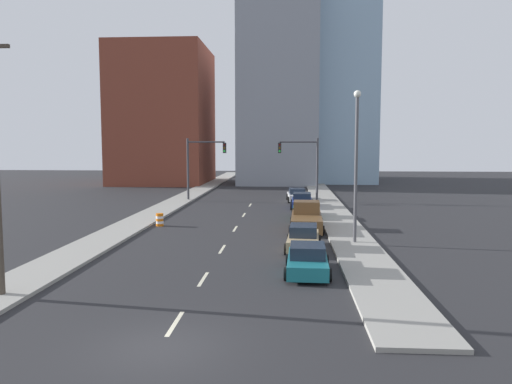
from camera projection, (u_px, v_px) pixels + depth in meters
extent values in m
plane|color=#262628|center=(160.00, 347.00, 15.13)|extent=(200.00, 200.00, 0.00)
cube|color=gray|center=(192.00, 194.00, 61.01)|extent=(2.83, 91.37, 0.17)
cube|color=gray|center=(322.00, 195.00, 59.99)|extent=(2.83, 91.37, 0.17)
cube|color=beige|center=(175.00, 323.00, 17.12)|extent=(0.16, 2.40, 0.01)
cube|color=beige|center=(203.00, 279.00, 22.73)|extent=(0.16, 2.40, 0.01)
cube|color=beige|center=(222.00, 249.00, 29.23)|extent=(0.16, 2.40, 0.01)
cube|color=beige|center=(235.00, 229.00, 36.26)|extent=(0.16, 2.40, 0.01)
cube|color=beige|center=(244.00, 215.00, 43.39)|extent=(0.16, 2.40, 0.01)
cube|color=beige|center=(250.00, 205.00, 50.41)|extent=(0.16, 2.40, 0.01)
cube|color=brown|center=(163.00, 116.00, 78.23)|extent=(14.00, 16.00, 21.02)
cube|color=gray|center=(279.00, 87.00, 80.57)|extent=(12.00, 20.00, 30.66)
cube|color=#8CADC6|center=(332.00, 60.00, 83.51)|extent=(13.00, 20.00, 40.25)
cylinder|color=#38383D|center=(188.00, 170.00, 53.78)|extent=(0.24, 0.24, 6.77)
cylinder|color=#38383D|center=(206.00, 142.00, 53.37)|extent=(4.00, 0.16, 0.16)
cube|color=black|center=(225.00, 148.00, 53.30)|extent=(0.34, 0.32, 1.10)
cylinder|color=#4C0C0C|center=(224.00, 145.00, 53.10)|extent=(0.22, 0.04, 0.22)
cylinder|color=#593F0C|center=(224.00, 148.00, 53.13)|extent=(0.22, 0.04, 0.22)
cylinder|color=#26E53F|center=(224.00, 151.00, 53.16)|extent=(0.22, 0.04, 0.22)
cylinder|color=#38383D|center=(317.00, 170.00, 52.88)|extent=(0.24, 0.24, 6.77)
cylinder|color=#38383D|center=(299.00, 142.00, 52.72)|extent=(4.00, 0.16, 0.16)
cube|color=black|center=(280.00, 148.00, 52.91)|extent=(0.34, 0.32, 1.10)
cylinder|color=#4C0C0C|center=(280.00, 145.00, 52.71)|extent=(0.22, 0.04, 0.22)
cylinder|color=#593F0C|center=(280.00, 148.00, 52.74)|extent=(0.22, 0.04, 0.22)
cylinder|color=#26E53F|center=(280.00, 151.00, 52.78)|extent=(0.22, 0.04, 0.22)
cylinder|color=orange|center=(160.00, 225.00, 37.49)|extent=(0.56, 0.56, 0.19)
cylinder|color=white|center=(160.00, 222.00, 37.47)|extent=(0.56, 0.56, 0.19)
cylinder|color=orange|center=(160.00, 220.00, 37.45)|extent=(0.56, 0.56, 0.19)
cylinder|color=white|center=(160.00, 217.00, 37.43)|extent=(0.56, 0.56, 0.19)
cylinder|color=orange|center=(160.00, 215.00, 37.42)|extent=(0.56, 0.56, 0.19)
cylinder|color=#4C4C51|center=(356.00, 172.00, 30.13)|extent=(0.20, 0.20, 8.90)
sphere|color=white|center=(357.00, 94.00, 29.68)|extent=(0.44, 0.44, 0.44)
cube|color=#196B75|center=(307.00, 263.00, 23.71)|extent=(1.98, 4.50, 0.64)
cube|color=#1E2838|center=(308.00, 251.00, 23.65)|extent=(1.69, 2.05, 0.59)
cylinder|color=black|center=(288.00, 260.00, 25.19)|extent=(0.24, 0.62, 0.61)
cylinder|color=black|center=(326.00, 261.00, 25.01)|extent=(0.24, 0.62, 0.61)
cylinder|color=black|center=(286.00, 274.00, 22.46)|extent=(0.24, 0.62, 0.61)
cylinder|color=black|center=(329.00, 275.00, 22.28)|extent=(0.24, 0.62, 0.61)
cube|color=tan|center=(303.00, 241.00, 29.00)|extent=(2.00, 4.71, 0.67)
cube|color=#1E2838|center=(303.00, 230.00, 28.94)|extent=(1.65, 2.16, 0.62)
cylinder|color=black|center=(289.00, 239.00, 30.54)|extent=(0.25, 0.65, 0.64)
cylinder|color=black|center=(319.00, 240.00, 30.33)|extent=(0.25, 0.65, 0.64)
cylinder|color=black|center=(286.00, 249.00, 27.71)|extent=(0.25, 0.65, 0.64)
cylinder|color=black|center=(319.00, 250.00, 27.50)|extent=(0.25, 0.65, 0.64)
cube|color=brown|center=(306.00, 222.00, 35.51)|extent=(2.29, 6.02, 0.92)
cube|color=brown|center=(307.00, 207.00, 36.31)|extent=(1.91, 1.84, 0.90)
cylinder|color=black|center=(292.00, 222.00, 37.48)|extent=(0.24, 0.66, 0.66)
cylinder|color=black|center=(321.00, 222.00, 37.27)|extent=(0.24, 0.66, 0.66)
cylinder|color=black|center=(290.00, 230.00, 33.82)|extent=(0.24, 0.66, 0.66)
cylinder|color=black|center=(323.00, 231.00, 33.61)|extent=(0.24, 0.66, 0.66)
cube|color=#1E6033|center=(305.00, 212.00, 41.35)|extent=(1.99, 4.58, 0.63)
cube|color=#1E2838|center=(305.00, 205.00, 41.29)|extent=(1.70, 2.08, 0.59)
cylinder|color=black|center=(293.00, 212.00, 42.80)|extent=(0.24, 0.67, 0.67)
cylinder|color=black|center=(316.00, 212.00, 42.73)|extent=(0.24, 0.67, 0.67)
cylinder|color=black|center=(294.00, 217.00, 40.01)|extent=(0.24, 0.67, 0.67)
cylinder|color=black|center=(319.00, 217.00, 39.93)|extent=(0.24, 0.67, 0.67)
cube|color=navy|center=(302.00, 203.00, 47.90)|extent=(1.98, 4.63, 0.66)
cube|color=#1E2838|center=(302.00, 196.00, 47.84)|extent=(1.70, 2.10, 0.62)
cylinder|color=black|center=(292.00, 203.00, 49.41)|extent=(0.23, 0.71, 0.70)
cylinder|color=black|center=(312.00, 203.00, 49.24)|extent=(0.23, 0.71, 0.70)
cylinder|color=black|center=(292.00, 206.00, 46.58)|extent=(0.23, 0.71, 0.70)
cylinder|color=black|center=(313.00, 206.00, 46.42)|extent=(0.23, 0.71, 0.70)
cube|color=silver|center=(297.00, 197.00, 53.73)|extent=(2.09, 4.80, 0.63)
cube|color=#1E2838|center=(297.00, 191.00, 53.67)|extent=(1.73, 2.20, 0.59)
cylinder|color=black|center=(287.00, 197.00, 55.21)|extent=(0.26, 0.66, 0.65)
cylinder|color=black|center=(305.00, 197.00, 55.19)|extent=(0.26, 0.66, 0.65)
cylinder|color=black|center=(289.00, 200.00, 52.30)|extent=(0.26, 0.66, 0.65)
cylinder|color=black|center=(307.00, 200.00, 52.28)|extent=(0.26, 0.66, 0.65)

